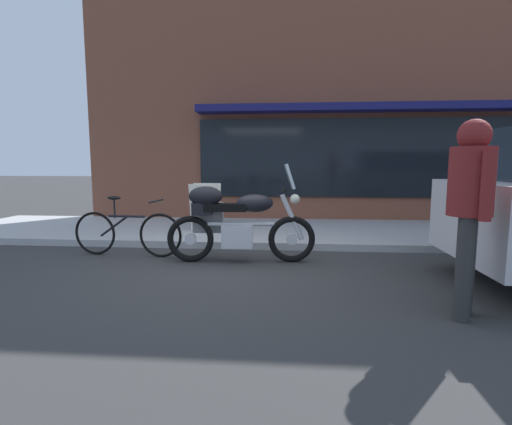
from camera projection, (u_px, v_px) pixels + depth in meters
name	position (u px, v px, depth m)	size (l,w,h in m)	color
ground_plane	(226.00, 267.00, 5.29)	(80.00, 80.00, 0.00)	#343434
storefront_building	(486.00, 62.00, 8.55)	(18.36, 0.90, 7.51)	brown
touring_motorcycle	(232.00, 220.00, 5.54)	(2.13, 0.62, 1.41)	black
parked_bicycle	(127.00, 232.00, 5.92)	(1.75, 0.48, 0.93)	black
pedestrian_walking	(470.00, 194.00, 3.43)	(0.42, 0.56, 1.80)	#2E2E2E
sandwich_board_sign	(205.00, 207.00, 7.50)	(0.55, 0.41, 0.91)	silver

